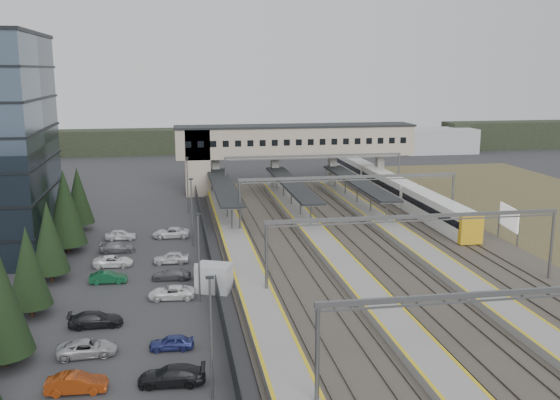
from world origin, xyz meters
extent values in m
plane|color=#2B2B2D|center=(0.00, 0.00, 0.00)|extent=(220.00, 220.00, 0.00)
cylinder|color=black|center=(-22.00, -18.00, 0.60)|extent=(0.44, 0.44, 1.20)
cylinder|color=black|center=(-22.00, -9.00, 0.60)|extent=(0.44, 0.44, 1.20)
cone|color=black|center=(-22.00, -9.00, 4.40)|extent=(3.54, 3.54, 6.80)
cylinder|color=black|center=(-22.00, 0.00, 0.60)|extent=(0.44, 0.44, 1.20)
cone|color=black|center=(-22.00, 0.00, 4.50)|extent=(3.64, 3.64, 7.00)
cylinder|color=black|center=(-22.00, 10.00, 0.60)|extent=(0.44, 0.44, 1.20)
cone|color=black|center=(-22.00, 10.00, 5.25)|extent=(4.42, 4.42, 8.50)
cylinder|color=black|center=(-22.00, 20.00, 0.60)|extent=(0.44, 0.44, 1.20)
cone|color=black|center=(-22.00, 20.00, 4.60)|extent=(3.74, 3.74, 7.20)
imported|color=#8B310D|center=(-16.50, -22.70, 0.63)|extent=(3.88, 1.44, 1.27)
imported|color=#A2A2A7|center=(-16.50, -17.40, 0.59)|extent=(4.35, 2.19, 1.18)
imported|color=black|center=(-16.50, -12.10, 0.62)|extent=(4.32, 1.85, 1.24)
imported|color=#104527|center=(-16.50, -1.50, 0.59)|extent=(3.59, 1.36, 1.17)
imported|color=white|center=(-16.50, 3.80, 0.57)|extent=(4.19, 2.05, 1.14)
imported|color=slate|center=(-16.50, 9.10, 0.58)|extent=(3.98, 1.65, 1.15)
imported|color=silver|center=(-16.50, 14.40, 0.63)|extent=(3.75, 1.60, 1.26)
imported|color=black|center=(-10.50, -22.70, 0.64)|extent=(4.55, 2.17, 1.28)
imported|color=navy|center=(-10.50, -17.40, 0.56)|extent=(3.34, 1.53, 1.11)
imported|color=white|center=(-10.50, -6.80, 0.58)|extent=(4.34, 2.27, 1.17)
imported|color=#4F5055|center=(-10.50, -1.50, 0.55)|extent=(3.94, 1.90, 1.11)
imported|color=#BCBBC0|center=(-10.50, 3.80, 0.64)|extent=(3.82, 1.63, 1.29)
imported|color=silver|center=(-10.50, 14.40, 0.63)|extent=(4.70, 2.51, 1.26)
cylinder|color=slate|center=(-8.00, -25.00, 4.00)|extent=(0.16, 0.16, 8.00)
cube|color=black|center=(-8.00, -25.00, 8.00)|extent=(0.50, 0.25, 0.15)
cylinder|color=slate|center=(-8.00, -8.00, 4.00)|extent=(0.16, 0.16, 8.00)
cube|color=black|center=(-8.00, -8.00, 8.00)|extent=(0.50, 0.25, 0.15)
cylinder|color=slate|center=(-8.00, 10.00, 4.00)|extent=(0.16, 0.16, 8.00)
cube|color=black|center=(-8.00, 10.00, 8.00)|extent=(0.50, 0.25, 0.15)
cylinder|color=slate|center=(-8.00, 28.00, 4.00)|extent=(0.16, 0.16, 8.00)
cube|color=black|center=(-8.00, 28.00, 8.00)|extent=(0.50, 0.25, 0.15)
cube|color=#26282B|center=(-6.50, 5.00, 1.00)|extent=(0.08, 90.00, 2.00)
cube|color=#A8AAAE|center=(-6.55, -5.45, 1.29)|extent=(3.73, 3.27, 2.59)
cube|color=#A8AAAE|center=(-7.10, -4.23, 1.06)|extent=(2.40, 2.04, 2.12)
cube|color=#3E3831|center=(12.00, 5.00, 0.10)|extent=(34.00, 90.00, 0.20)
cube|color=#59544C|center=(-0.72, 5.00, 0.28)|extent=(0.08, 90.00, 0.14)
cube|color=#59544C|center=(0.72, 5.00, 0.28)|extent=(0.08, 90.00, 0.14)
cube|color=#59544C|center=(3.28, 5.00, 0.28)|extent=(0.08, 90.00, 0.14)
cube|color=#59544C|center=(4.72, 5.00, 0.28)|extent=(0.08, 90.00, 0.14)
cube|color=#59544C|center=(9.28, 5.00, 0.28)|extent=(0.08, 90.00, 0.14)
cube|color=#59544C|center=(10.72, 5.00, 0.28)|extent=(0.08, 90.00, 0.14)
cube|color=#59544C|center=(13.28, 5.00, 0.28)|extent=(0.08, 90.00, 0.14)
cube|color=#59544C|center=(14.72, 5.00, 0.28)|extent=(0.08, 90.00, 0.14)
cube|color=#59544C|center=(19.28, 5.00, 0.28)|extent=(0.08, 90.00, 0.14)
cube|color=#59544C|center=(20.72, 5.00, 0.28)|extent=(0.08, 90.00, 0.14)
cube|color=#59544C|center=(23.28, 5.00, 0.28)|extent=(0.08, 90.00, 0.14)
cube|color=#59544C|center=(24.72, 5.00, 0.28)|extent=(0.08, 90.00, 0.14)
cube|color=gray|center=(-3.00, 5.00, 0.45)|extent=(3.20, 82.00, 0.90)
cube|color=gold|center=(-4.45, 5.00, 0.91)|extent=(0.25, 82.00, 0.02)
cube|color=gold|center=(-1.55, 5.00, 0.91)|extent=(0.25, 82.00, 0.02)
cube|color=gray|center=(7.00, 5.00, 0.45)|extent=(3.20, 82.00, 0.90)
cube|color=gold|center=(5.55, 5.00, 0.91)|extent=(0.25, 82.00, 0.02)
cube|color=gold|center=(8.45, 5.00, 0.91)|extent=(0.25, 82.00, 0.02)
cube|color=gray|center=(17.00, 5.00, 0.45)|extent=(3.20, 82.00, 0.90)
cube|color=gold|center=(15.55, 5.00, 0.91)|extent=(0.25, 82.00, 0.02)
cube|color=gold|center=(18.45, 5.00, 0.91)|extent=(0.25, 82.00, 0.02)
cube|color=black|center=(-3.00, 27.00, 4.00)|extent=(3.00, 30.00, 0.25)
cube|color=slate|center=(-3.00, 27.00, 3.85)|extent=(3.10, 30.00, 0.12)
cylinder|color=slate|center=(-3.00, 14.00, 2.40)|extent=(0.20, 0.20, 3.10)
cylinder|color=slate|center=(-3.00, 20.50, 2.40)|extent=(0.20, 0.20, 3.10)
cylinder|color=slate|center=(-3.00, 27.00, 2.40)|extent=(0.20, 0.20, 3.10)
cylinder|color=slate|center=(-3.00, 33.50, 2.40)|extent=(0.20, 0.20, 3.10)
cylinder|color=slate|center=(-3.00, 40.00, 2.40)|extent=(0.20, 0.20, 3.10)
cube|color=black|center=(7.00, 27.00, 4.00)|extent=(3.00, 30.00, 0.25)
cube|color=slate|center=(7.00, 27.00, 3.85)|extent=(3.10, 30.00, 0.12)
cylinder|color=slate|center=(7.00, 14.00, 2.40)|extent=(0.20, 0.20, 3.10)
cylinder|color=slate|center=(7.00, 20.50, 2.40)|extent=(0.20, 0.20, 3.10)
cylinder|color=slate|center=(7.00, 27.00, 2.40)|extent=(0.20, 0.20, 3.10)
cylinder|color=slate|center=(7.00, 33.50, 2.40)|extent=(0.20, 0.20, 3.10)
cylinder|color=slate|center=(7.00, 40.00, 2.40)|extent=(0.20, 0.20, 3.10)
cube|color=black|center=(17.00, 27.00, 4.00)|extent=(3.00, 30.00, 0.25)
cube|color=slate|center=(17.00, 27.00, 3.85)|extent=(3.10, 30.00, 0.12)
cylinder|color=slate|center=(17.00, 14.00, 2.40)|extent=(0.20, 0.20, 3.10)
cylinder|color=slate|center=(17.00, 20.50, 2.40)|extent=(0.20, 0.20, 3.10)
cylinder|color=slate|center=(17.00, 27.00, 2.40)|extent=(0.20, 0.20, 3.10)
cylinder|color=slate|center=(17.00, 33.50, 2.40)|extent=(0.20, 0.20, 3.10)
cylinder|color=slate|center=(17.00, 40.00, 2.40)|extent=(0.20, 0.20, 3.10)
cube|color=tan|center=(10.50, 42.00, 8.50)|extent=(40.00, 6.00, 5.00)
cube|color=black|center=(10.50, 42.00, 11.05)|extent=(40.40, 6.40, 0.30)
cube|color=tan|center=(-6.00, 42.00, 5.50)|extent=(4.00, 6.00, 11.00)
cube|color=black|center=(-7.50, 38.98, 8.60)|extent=(1.00, 0.06, 1.00)
cube|color=black|center=(-5.50, 38.98, 8.60)|extent=(1.00, 0.06, 1.00)
cube|color=black|center=(-3.50, 38.98, 8.60)|extent=(1.00, 0.06, 1.00)
cube|color=black|center=(-1.50, 38.98, 8.60)|extent=(1.00, 0.06, 1.00)
cube|color=black|center=(0.50, 38.98, 8.60)|extent=(1.00, 0.06, 1.00)
cube|color=black|center=(2.50, 38.98, 8.60)|extent=(1.00, 0.06, 1.00)
cube|color=black|center=(4.50, 38.98, 8.60)|extent=(1.00, 0.06, 1.00)
cube|color=black|center=(6.50, 38.98, 8.60)|extent=(1.00, 0.06, 1.00)
cube|color=black|center=(8.50, 38.98, 8.60)|extent=(1.00, 0.06, 1.00)
cube|color=black|center=(10.50, 38.98, 8.60)|extent=(1.00, 0.06, 1.00)
cube|color=black|center=(12.50, 38.98, 8.60)|extent=(1.00, 0.06, 1.00)
cube|color=black|center=(14.50, 38.98, 8.60)|extent=(1.00, 0.06, 1.00)
cube|color=black|center=(16.50, 38.98, 8.60)|extent=(1.00, 0.06, 1.00)
cube|color=black|center=(18.50, 38.98, 8.60)|extent=(1.00, 0.06, 1.00)
cube|color=black|center=(20.50, 38.98, 8.60)|extent=(1.00, 0.06, 1.00)
cube|color=black|center=(22.50, 38.98, 8.60)|extent=(1.00, 0.06, 1.00)
cube|color=black|center=(24.50, 38.98, 8.60)|extent=(1.00, 0.06, 1.00)
cube|color=black|center=(26.50, 38.98, 8.60)|extent=(1.00, 0.06, 1.00)
cube|color=black|center=(28.50, 38.98, 8.60)|extent=(1.00, 0.06, 1.00)
cube|color=gray|center=(-4.50, 42.00, 3.00)|extent=(1.20, 1.60, 6.00)
cube|color=gray|center=(-3.00, 42.00, 3.00)|extent=(1.20, 1.60, 6.00)
cube|color=gray|center=(7.00, 42.00, 3.00)|extent=(1.20, 1.60, 6.00)
cube|color=gray|center=(17.00, 42.00, 3.00)|extent=(1.20, 1.60, 6.00)
cube|color=gray|center=(25.50, 42.00, 3.00)|extent=(1.20, 1.60, 6.00)
cylinder|color=slate|center=(-2.00, -28.00, 3.50)|extent=(0.28, 0.28, 7.00)
cube|color=slate|center=(12.00, -28.00, 7.00)|extent=(28.40, 0.25, 0.35)
cube|color=slate|center=(12.00, -28.00, 6.60)|extent=(28.40, 0.12, 0.12)
cylinder|color=slate|center=(-2.00, -8.00, 3.50)|extent=(0.28, 0.28, 7.00)
cylinder|color=slate|center=(26.00, -8.00, 3.50)|extent=(0.28, 0.28, 7.00)
cube|color=slate|center=(12.00, -8.00, 7.00)|extent=(28.40, 0.25, 0.35)
cube|color=slate|center=(12.00, -8.00, 6.60)|extent=(28.40, 0.12, 0.12)
cylinder|color=slate|center=(-2.00, 14.00, 3.50)|extent=(0.28, 0.28, 7.00)
cylinder|color=slate|center=(26.00, 14.00, 3.50)|extent=(0.28, 0.28, 7.00)
cube|color=slate|center=(12.00, 14.00, 7.00)|extent=(28.40, 0.25, 0.35)
cube|color=slate|center=(12.00, 14.00, 6.60)|extent=(28.40, 0.12, 0.12)
cylinder|color=slate|center=(-2.00, 34.00, 3.50)|extent=(0.28, 0.28, 7.00)
cylinder|color=slate|center=(26.00, 34.00, 3.50)|extent=(0.28, 0.28, 7.00)
cube|color=slate|center=(12.00, 34.00, 7.00)|extent=(28.40, 0.25, 0.35)
cube|color=slate|center=(12.00, 34.00, 6.60)|extent=(28.40, 0.12, 0.12)
cube|color=silver|center=(24.00, 13.97, 2.05)|extent=(2.74, 18.95, 3.52)
cube|color=black|center=(24.00, 13.97, 2.44)|extent=(2.80, 18.35, 0.88)
cube|color=slate|center=(24.00, 13.97, 0.54)|extent=(2.35, 17.55, 0.49)
cube|color=silver|center=(24.00, 33.53, 2.05)|extent=(2.74, 18.95, 3.52)
cube|color=black|center=(24.00, 33.53, 2.44)|extent=(2.80, 18.35, 0.88)
cube|color=slate|center=(24.00, 33.53, 0.54)|extent=(2.35, 17.55, 0.49)
cube|color=silver|center=(24.00, 53.08, 2.05)|extent=(2.74, 18.95, 3.52)
cube|color=black|center=(24.00, 53.08, 2.44)|extent=(2.80, 18.35, 0.88)
cube|color=slate|center=(24.00, 53.08, 0.54)|extent=(2.35, 17.55, 0.49)
cube|color=gold|center=(24.00, 4.60, 2.05)|extent=(2.76, 0.90, 3.52)
cylinder|color=slate|center=(29.13, 3.12, 1.43)|extent=(0.20, 0.20, 2.85)
cylinder|color=slate|center=(29.13, 7.47, 1.43)|extent=(0.20, 0.20, 2.85)
cube|color=white|center=(29.13, 5.29, 3.09)|extent=(0.85, 5.33, 2.68)
cube|color=black|center=(-10.00, 95.00, 3.00)|extent=(60.00, 8.00, 6.00)
cube|color=black|center=(40.00, 95.00, 2.50)|extent=(50.00, 8.00, 5.00)
cube|color=black|center=(80.00, 90.00, 3.50)|extent=(40.00, 8.00, 7.00)
cube|color=#A8AAAE|center=(55.00, 85.00, 3.00)|extent=(18.00, 10.00, 6.00)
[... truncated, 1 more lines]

